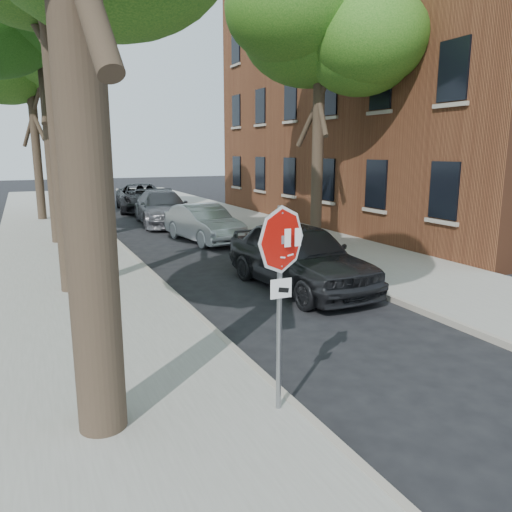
{
  "coord_description": "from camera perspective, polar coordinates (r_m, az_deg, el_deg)",
  "views": [
    {
      "loc": [
        -3.43,
        -5.19,
        3.35
      ],
      "look_at": [
        -0.83,
        0.4,
        2.05
      ],
      "focal_mm": 35.0,
      "sensor_mm": 36.0,
      "label": 1
    }
  ],
  "objects": [
    {
      "name": "ground",
      "position": [
        7.07,
        7.81,
        -16.51
      ],
      "size": [
        120.0,
        120.0,
        0.0
      ],
      "primitive_type": "plane",
      "color": "black",
      "rests_on": "ground"
    },
    {
      "name": "sidewalk_left",
      "position": [
        17.53,
        -21.42,
        0.26
      ],
      "size": [
        4.0,
        55.0,
        0.12
      ],
      "primitive_type": "cube",
      "color": "gray",
      "rests_on": "ground"
    },
    {
      "name": "sidewalk_right",
      "position": [
        19.88,
        3.77,
        2.37
      ],
      "size": [
        4.0,
        55.0,
        0.12
      ],
      "primitive_type": "cube",
      "color": "gray",
      "rests_on": "ground"
    },
    {
      "name": "curb_left",
      "position": [
        17.76,
        -14.83,
        0.85
      ],
      "size": [
        0.12,
        55.0,
        0.13
      ],
      "primitive_type": "cube",
      "color": "#9E9384",
      "rests_on": "ground"
    },
    {
      "name": "curb_right",
      "position": [
        19.0,
        -1.67,
        1.95
      ],
      "size": [
        0.12,
        55.0,
        0.13
      ],
      "primitive_type": "cube",
      "color": "#9E9384",
      "rests_on": "ground"
    },
    {
      "name": "apartment_building",
      "position": [
        26.28,
        18.3,
        20.78
      ],
      "size": [
        12.2,
        20.2,
        15.3
      ],
      "color": "brown",
      "rests_on": "ground"
    },
    {
      "name": "stop_sign",
      "position": [
        6.01,
        2.84,
        -1.6
      ],
      "size": [
        0.76,
        0.34,
        2.61
      ],
      "color": "gray",
      "rests_on": "sidewalk_left"
    },
    {
      "name": "tree_mid_b",
      "position": [
        19.89,
        -23.54,
        24.5
      ],
      "size": [
        5.88,
        5.46,
        10.36
      ],
      "color": "black",
      "rests_on": "sidewalk_left"
    },
    {
      "name": "tree_far",
      "position": [
        26.59,
        -24.58,
        19.25
      ],
      "size": [
        5.29,
        4.91,
        9.33
      ],
      "color": "black",
      "rests_on": "sidewalk_left"
    },
    {
      "name": "tree_right",
      "position": [
        18.37,
        7.12,
        23.97
      ],
      "size": [
        5.29,
        4.91,
        9.33
      ],
      "color": "black",
      "rests_on": "sidewalk_right"
    },
    {
      "name": "car_a",
      "position": [
        12.31,
        4.99,
        0.04
      ],
      "size": [
        2.2,
        4.95,
        1.65
      ],
      "primitive_type": "imported",
      "rotation": [
        0.0,
        0.0,
        0.05
      ],
      "color": "black",
      "rests_on": "ground"
    },
    {
      "name": "car_b",
      "position": [
        18.81,
        -5.99,
        3.73
      ],
      "size": [
        2.0,
        4.36,
        1.39
      ],
      "primitive_type": "imported",
      "rotation": [
        0.0,
        0.0,
        0.13
      ],
      "color": "#9DA1A5",
      "rests_on": "ground"
    },
    {
      "name": "car_c",
      "position": [
        23.54,
        -10.66,
        5.42
      ],
      "size": [
        2.6,
        5.48,
        1.54
      ],
      "primitive_type": "imported",
      "rotation": [
        0.0,
        0.0,
        -0.08
      ],
      "color": "#55545A",
      "rests_on": "ground"
    },
    {
      "name": "car_d",
      "position": [
        29.15,
        -12.98,
        6.54
      ],
      "size": [
        3.18,
        5.79,
        1.54
      ],
      "primitive_type": "imported",
      "rotation": [
        0.0,
        0.0,
        -0.12
      ],
      "color": "black",
      "rests_on": "ground"
    }
  ]
}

